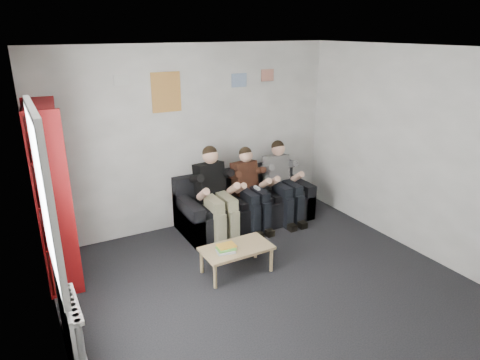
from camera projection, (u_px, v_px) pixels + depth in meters
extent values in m
plane|color=black|center=(287.00, 305.00, 4.72)|extent=(5.00, 5.00, 0.00)
plane|color=white|center=(299.00, 50.00, 3.82)|extent=(5.00, 5.00, 0.00)
plane|color=beige|center=(194.00, 138.00, 6.34)|extent=(4.50, 0.00, 4.50)
plane|color=beige|center=(50.00, 242.00, 3.25)|extent=(0.00, 5.00, 5.00)
plane|color=beige|center=(441.00, 160.00, 5.29)|extent=(0.00, 5.00, 5.00)
cube|color=black|center=(246.00, 211.00, 6.65)|extent=(2.07, 0.85, 0.40)
cube|color=black|center=(236.00, 181.00, 6.79)|extent=(2.07, 0.19, 0.40)
cube|color=black|center=(189.00, 219.00, 6.19)|extent=(0.17, 0.85, 0.56)
cube|color=black|center=(296.00, 195.00, 7.05)|extent=(0.17, 0.85, 0.56)
cube|color=black|center=(248.00, 198.00, 6.51)|extent=(1.73, 0.58, 0.09)
cube|color=maroon|center=(53.00, 195.00, 4.94)|extent=(0.32, 0.96, 2.13)
cube|color=tan|center=(237.00, 248.00, 5.26)|extent=(0.86, 0.47, 0.03)
cylinder|color=tan|center=(215.00, 276.00, 4.98)|extent=(0.04, 0.04, 0.31)
cylinder|color=tan|center=(271.00, 260.00, 5.33)|extent=(0.04, 0.04, 0.31)
cylinder|color=tan|center=(202.00, 261.00, 5.30)|extent=(0.04, 0.04, 0.31)
cylinder|color=tan|center=(255.00, 247.00, 5.65)|extent=(0.04, 0.04, 0.31)
cube|color=beige|center=(226.00, 251.00, 5.14)|extent=(0.22, 0.16, 0.02)
cube|color=#65C044|center=(226.00, 248.00, 5.17)|extent=(0.22, 0.16, 0.02)
cube|color=yellow|center=(226.00, 246.00, 5.20)|extent=(0.22, 0.16, 0.02)
cube|color=black|center=(210.00, 182.00, 6.24)|extent=(0.41, 0.30, 0.58)
sphere|color=#E2A88A|center=(210.00, 156.00, 6.07)|extent=(0.23, 0.23, 0.23)
sphere|color=black|center=(210.00, 153.00, 6.07)|extent=(0.22, 0.22, 0.22)
cube|color=#9A966E|center=(219.00, 202.00, 6.06)|extent=(0.37, 0.48, 0.16)
cube|color=#9A966E|center=(227.00, 228.00, 5.97)|extent=(0.35, 0.14, 0.49)
cube|color=black|center=(229.00, 243.00, 5.99)|extent=(0.35, 0.27, 0.10)
cube|color=#532A1B|center=(245.00, 178.00, 6.51)|extent=(0.37, 0.27, 0.52)
sphere|color=#E2A88A|center=(246.00, 155.00, 6.35)|extent=(0.20, 0.20, 0.20)
sphere|color=black|center=(245.00, 153.00, 6.36)|extent=(0.19, 0.19, 0.19)
cube|color=black|center=(254.00, 195.00, 6.34)|extent=(0.33, 0.42, 0.14)
cube|color=black|center=(260.00, 219.00, 6.27)|extent=(0.31, 0.13, 0.49)
cube|color=black|center=(262.00, 232.00, 6.30)|extent=(0.31, 0.24, 0.09)
cube|color=silver|center=(257.00, 188.00, 6.22)|extent=(0.04, 0.13, 0.04)
cube|color=silver|center=(276.00, 171.00, 6.77)|extent=(0.38, 0.28, 0.54)
sphere|color=#E2A88A|center=(278.00, 149.00, 6.61)|extent=(0.21, 0.21, 0.21)
sphere|color=black|center=(278.00, 147.00, 6.61)|extent=(0.20, 0.20, 0.20)
cube|color=black|center=(286.00, 188.00, 6.59)|extent=(0.34, 0.44, 0.14)
cube|color=black|center=(293.00, 211.00, 6.53)|extent=(0.33, 0.13, 0.49)
cube|color=black|center=(295.00, 225.00, 6.54)|extent=(0.33, 0.25, 0.10)
cylinder|color=silver|center=(82.00, 350.00, 3.57)|extent=(0.06, 0.06, 0.60)
cylinder|color=silver|center=(80.00, 344.00, 3.63)|extent=(0.06, 0.06, 0.60)
cylinder|color=silver|center=(79.00, 339.00, 3.70)|extent=(0.06, 0.06, 0.60)
cylinder|color=silver|center=(77.00, 333.00, 3.76)|extent=(0.06, 0.06, 0.60)
cylinder|color=silver|center=(76.00, 328.00, 3.83)|extent=(0.06, 0.06, 0.60)
cylinder|color=silver|center=(74.00, 323.00, 3.90)|extent=(0.06, 0.06, 0.60)
cylinder|color=silver|center=(73.00, 318.00, 3.96)|extent=(0.06, 0.06, 0.60)
cylinder|color=silver|center=(71.00, 313.00, 4.03)|extent=(0.06, 0.06, 0.60)
cube|color=silver|center=(80.00, 356.00, 3.89)|extent=(0.10, 0.64, 0.04)
cube|color=silver|center=(72.00, 304.00, 3.70)|extent=(0.10, 0.64, 0.04)
cube|color=white|center=(44.00, 197.00, 3.33)|extent=(0.02, 1.00, 1.30)
cube|color=white|center=(31.00, 109.00, 3.10)|extent=(0.05, 1.12, 0.06)
cube|color=white|center=(58.00, 272.00, 3.56)|extent=(0.05, 1.12, 0.06)
cube|color=white|center=(66.00, 324.00, 3.73)|extent=(0.03, 1.30, 0.90)
cube|color=#EBC753|center=(166.00, 92.00, 5.91)|extent=(0.42, 0.01, 0.55)
cube|color=#3C7DCC|center=(239.00, 80.00, 6.40)|extent=(0.25, 0.01, 0.20)
cube|color=#CA3F9D|center=(267.00, 75.00, 6.61)|extent=(0.22, 0.01, 0.18)
cube|color=white|center=(121.00, 80.00, 5.57)|extent=(0.20, 0.01, 0.14)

